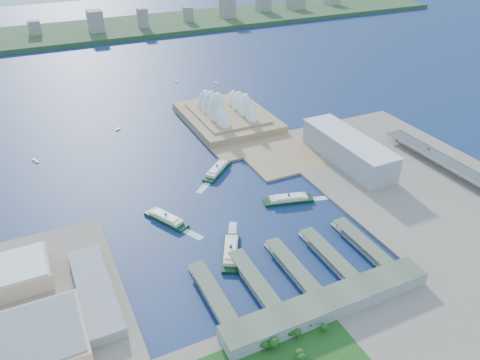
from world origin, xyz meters
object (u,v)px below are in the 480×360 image
ferry_a (166,217)px  car_c (429,149)px  ferry_b (217,169)px  ferry_c (231,250)px  ferry_d (289,198)px  toaster_building (348,150)px  opera_house (227,103)px

ferry_a → car_c: car_c is taller
ferry_a → ferry_b: size_ratio=0.96×
ferry_b → car_c: (280.02, -91.31, 9.89)m
ferry_c → ferry_d: ferry_c is taller
car_c → ferry_d: bearing=-177.3°
ferry_b → toaster_building: bearing=30.5°
opera_house → ferry_a: (-176.15, -223.92, -26.56)m
ferry_b → opera_house: bearing=108.9°
toaster_building → ferry_c: size_ratio=2.55×
opera_house → car_c: 311.13m
ferry_c → opera_house: bearing=-86.6°
ferry_a → ferry_d: 146.55m
ferry_a → car_c: (375.15, -14.68, 10.09)m
ferry_b → car_c: car_c is taller
car_c → opera_house: bearing=129.8°
opera_house → ferry_a: size_ratio=3.13×
ferry_a → ferry_d: (144.32, -25.44, 0.22)m
car_c → ferry_a: bearing=177.8°
opera_house → toaster_building: bearing=-65.8°
toaster_building → ferry_a: size_ratio=2.69×
toaster_building → ferry_d: toaster_building is taller
opera_house → ferry_c: size_ratio=2.96×
ferry_a → ferry_c: ferry_c is taller
toaster_building → ferry_b: toaster_building is taller
opera_house → car_c: opera_house is taller
ferry_a → ferry_b: ferry_b is taller
ferry_a → car_c: bearing=-29.5°
ferry_a → toaster_building: bearing=-22.1°
ferry_c → ferry_d: bearing=-123.2°
car_c → ferry_b: bearing=161.9°
ferry_b → ferry_d: bearing=-16.6°
ferry_d → car_c: (230.83, 10.77, 9.87)m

